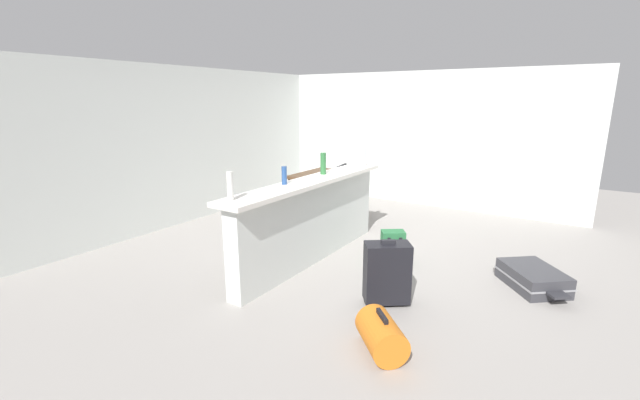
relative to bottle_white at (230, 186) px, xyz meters
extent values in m
cube|color=gray|center=(1.80, -0.38, -1.21)|extent=(13.00, 13.00, 0.05)
cube|color=silver|center=(1.80, 2.67, 0.06)|extent=(6.60, 0.10, 2.50)
cube|color=silver|center=(4.85, -0.08, 0.06)|extent=(0.10, 6.00, 2.50)
cube|color=silver|center=(1.30, -0.07, -0.69)|extent=(2.80, 0.20, 0.99)
cube|color=white|center=(1.30, -0.07, -0.17)|extent=(2.96, 0.40, 0.05)
cylinder|color=silver|center=(0.00, 0.00, 0.00)|extent=(0.06, 0.06, 0.28)
cylinder|color=#284C89|center=(0.88, 0.03, -0.04)|extent=(0.06, 0.06, 0.21)
cylinder|color=#2D6B38|center=(1.67, 0.01, 0.00)|extent=(0.07, 0.07, 0.28)
cylinder|color=silver|center=(2.58, -0.12, -0.01)|extent=(0.06, 0.06, 0.26)
cube|color=#4C331E|center=(3.12, 0.94, -0.47)|extent=(1.10, 0.80, 0.04)
cylinder|color=#4C331E|center=(2.63, 0.60, -0.84)|extent=(0.06, 0.06, 0.70)
cylinder|color=#4C331E|center=(3.61, 0.60, -0.84)|extent=(0.06, 0.06, 0.70)
cylinder|color=#4C331E|center=(2.63, 1.28, -0.84)|extent=(0.06, 0.06, 0.70)
cylinder|color=#4C331E|center=(3.61, 1.28, -0.84)|extent=(0.06, 0.06, 0.70)
cube|color=black|center=(3.12, 0.36, -0.76)|extent=(0.47, 0.47, 0.04)
cube|color=black|center=(3.09, 0.54, -0.50)|extent=(0.40, 0.11, 0.48)
cylinder|color=black|center=(2.99, 0.18, -0.98)|extent=(0.04, 0.04, 0.41)
cylinder|color=black|center=(3.31, 0.24, -0.98)|extent=(0.04, 0.04, 0.41)
cylinder|color=black|center=(2.94, 0.49, -0.98)|extent=(0.04, 0.04, 0.41)
cylinder|color=black|center=(3.25, 0.55, -0.98)|extent=(0.04, 0.04, 0.41)
cube|color=#38383D|center=(1.95, -2.52, -1.08)|extent=(0.83, 0.80, 0.22)
cube|color=gray|center=(1.95, -2.52, -1.08)|extent=(0.85, 0.82, 0.02)
cube|color=#2D2D33|center=(1.63, -2.78, -1.08)|extent=(0.22, 0.23, 0.02)
cylinder|color=orange|center=(-0.02, -1.63, -1.04)|extent=(0.55, 0.55, 0.30)
cube|color=black|center=(-0.02, -1.63, -0.87)|extent=(0.16, 0.16, 0.04)
cube|color=#286B3D|center=(1.75, -0.97, -0.98)|extent=(0.31, 0.33, 0.42)
cube|color=#205530|center=(1.84, -0.91, -1.05)|extent=(0.18, 0.21, 0.19)
cube|color=black|center=(1.71, -1.08, -1.00)|extent=(0.04, 0.04, 0.36)
cube|color=black|center=(1.63, -0.97, -1.00)|extent=(0.04, 0.04, 0.36)
cube|color=black|center=(0.76, -1.33, -0.86)|extent=(0.45, 0.50, 0.60)
cylinder|color=black|center=(0.64, -1.17, -1.16)|extent=(0.06, 0.07, 0.06)
cylinder|color=black|center=(0.87, -1.48, -1.16)|extent=(0.06, 0.07, 0.06)
cube|color=#232328|center=(0.76, -1.33, -0.54)|extent=(0.12, 0.14, 0.04)
camera|label=1|loc=(-2.75, -2.81, 0.81)|focal=23.00mm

